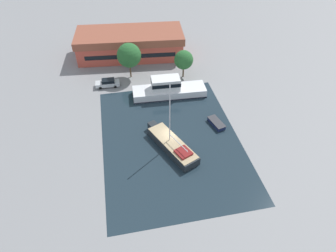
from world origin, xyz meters
name	(u,v)px	position (x,y,z in m)	size (l,w,h in m)	color
ground_plane	(171,140)	(0.00, 0.00, 0.00)	(440.00, 440.00, 0.00)	gray
water_canal	(171,140)	(0.00, 0.00, 0.00)	(21.69, 29.89, 0.01)	#1E2D38
warehouse_building	(130,44)	(-3.31, 29.65, 2.80)	(24.53, 12.13, 5.53)	#C64C3D
quay_tree_near_building	(129,55)	(-4.31, 20.14, 4.92)	(4.82, 4.82, 7.34)	brown
quay_tree_by_water	(184,60)	(6.37, 18.11, 3.86)	(3.85, 3.85, 5.79)	brown
parked_car	(108,83)	(-9.16, 17.47, 0.79)	(4.73, 1.90, 1.56)	silver
sailboat_moored	(172,145)	(-0.22, -1.87, 0.76)	(6.71, 11.09, 11.43)	#23282D
motor_cruiser	(168,89)	(2.00, 12.19, 1.38)	(14.09, 4.61, 3.85)	white
small_dinghy	(216,123)	(8.35, 2.06, 0.37)	(2.42, 3.90, 0.73)	#19234C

